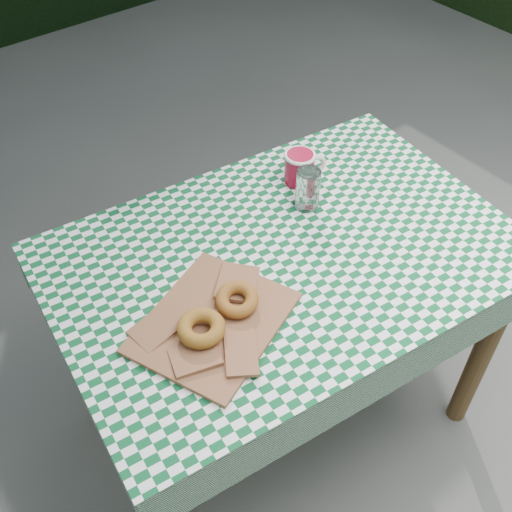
{
  "coord_description": "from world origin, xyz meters",
  "views": [
    {
      "loc": [
        -0.82,
        -0.98,
        1.84
      ],
      "look_at": [
        -0.18,
        -0.18,
        0.79
      ],
      "focal_mm": 43.18,
      "sensor_mm": 36.0,
      "label": 1
    }
  ],
  "objects_px": {
    "coffee_mug": "(299,168)",
    "paper_bag": "(213,321)",
    "drinking_glass": "(308,189)",
    "table": "(281,345)"
  },
  "relations": [
    {
      "from": "coffee_mug",
      "to": "drinking_glass",
      "type": "xyz_separation_m",
      "value": [
        -0.05,
        -0.09,
        0.01
      ]
    },
    {
      "from": "coffee_mug",
      "to": "drinking_glass",
      "type": "bearing_deg",
      "value": -100.28
    },
    {
      "from": "coffee_mug",
      "to": "drinking_glass",
      "type": "relative_size",
      "value": 1.42
    },
    {
      "from": "table",
      "to": "drinking_glass",
      "type": "distance_m",
      "value": 0.48
    },
    {
      "from": "paper_bag",
      "to": "table",
      "type": "bearing_deg",
      "value": 14.31
    },
    {
      "from": "table",
      "to": "coffee_mug",
      "type": "height_order",
      "value": "coffee_mug"
    },
    {
      "from": "coffee_mug",
      "to": "paper_bag",
      "type": "bearing_deg",
      "value": -131.87
    },
    {
      "from": "drinking_glass",
      "to": "table",
      "type": "bearing_deg",
      "value": -147.55
    },
    {
      "from": "table",
      "to": "paper_bag",
      "type": "xyz_separation_m",
      "value": [
        -0.27,
        -0.07,
        0.39
      ]
    },
    {
      "from": "drinking_glass",
      "to": "coffee_mug",
      "type": "bearing_deg",
      "value": 60.25
    }
  ]
}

